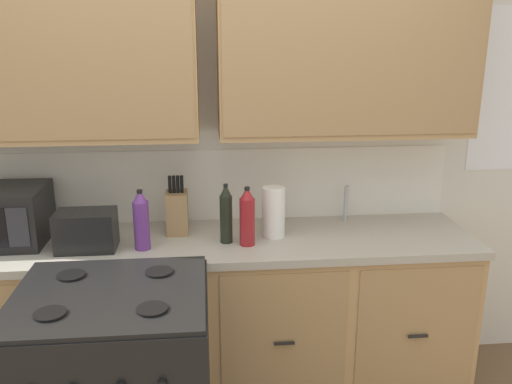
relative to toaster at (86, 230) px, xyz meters
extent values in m
cube|color=silver|center=(0.60, 0.41, 0.22)|extent=(3.86, 0.05, 2.44)
cube|color=white|center=(0.60, 0.38, 0.10)|extent=(2.66, 0.01, 0.40)
cube|color=tan|center=(-0.09, 0.21, 0.88)|extent=(1.28, 0.34, 0.95)
cube|color=#A58052|center=(-0.09, 0.04, 0.88)|extent=(1.25, 0.01, 0.89)
cube|color=tan|center=(1.29, 0.21, 0.88)|extent=(1.28, 0.34, 0.95)
cube|color=#A58052|center=(1.29, 0.04, 0.88)|extent=(1.25, 0.01, 0.89)
cube|color=white|center=(2.28, 0.38, 0.60)|extent=(0.44, 0.01, 0.90)
cube|color=black|center=(0.60, 0.11, -0.95)|extent=(2.61, 0.48, 0.10)
cube|color=tan|center=(0.60, 0.08, -0.52)|extent=(2.66, 0.60, 0.76)
cube|color=#A88354|center=(0.27, -0.22, -0.52)|extent=(0.61, 0.01, 0.70)
cube|color=black|center=(0.27, -0.24, -0.52)|extent=(0.10, 0.01, 0.01)
cube|color=#A88354|center=(0.93, -0.22, -0.52)|extent=(0.61, 0.01, 0.70)
cube|color=black|center=(0.93, -0.24, -0.52)|extent=(0.10, 0.01, 0.01)
cube|color=#A88354|center=(1.60, -0.22, -0.52)|extent=(0.61, 0.01, 0.70)
cube|color=black|center=(1.60, -0.24, -0.52)|extent=(0.10, 0.01, 0.01)
cube|color=#ADA899|center=(0.60, 0.08, -0.12)|extent=(2.69, 0.63, 0.04)
cube|color=#A8AAAF|center=(1.35, 0.11, -0.11)|extent=(0.56, 0.38, 0.02)
cube|color=black|center=(0.19, -0.55, -0.07)|extent=(0.74, 0.65, 0.02)
cylinder|color=black|center=(0.01, -0.71, -0.06)|extent=(0.12, 0.12, 0.01)
cylinder|color=black|center=(0.37, -0.71, -0.06)|extent=(0.12, 0.12, 0.01)
cylinder|color=black|center=(0.01, -0.39, -0.06)|extent=(0.12, 0.12, 0.01)
cylinder|color=black|center=(0.37, -0.39, -0.06)|extent=(0.12, 0.12, 0.01)
cube|color=#28282D|center=(-0.30, -0.05, 0.04)|extent=(0.10, 0.01, 0.19)
cube|color=black|center=(0.00, 0.00, 0.00)|extent=(0.28, 0.18, 0.19)
cube|color=black|center=(-0.05, 0.00, 0.09)|extent=(0.02, 0.13, 0.01)
cube|color=black|center=(0.05, 0.00, 0.09)|extent=(0.02, 0.13, 0.01)
cube|color=#9C794E|center=(0.43, 0.19, 0.01)|extent=(0.11, 0.14, 0.22)
cylinder|color=black|center=(0.40, 0.18, 0.17)|extent=(0.02, 0.02, 0.09)
cylinder|color=black|center=(0.42, 0.18, 0.17)|extent=(0.02, 0.02, 0.09)
cylinder|color=black|center=(0.44, 0.18, 0.17)|extent=(0.02, 0.02, 0.09)
cylinder|color=black|center=(0.46, 0.18, 0.17)|extent=(0.02, 0.02, 0.09)
cylinder|color=#B2B5BA|center=(1.35, 0.29, 0.00)|extent=(0.02, 0.02, 0.20)
cylinder|color=white|center=(0.92, 0.09, 0.03)|extent=(0.12, 0.12, 0.26)
cylinder|color=#663384|center=(0.27, -0.02, 0.02)|extent=(0.08, 0.08, 0.24)
cone|color=#663384|center=(0.27, -0.02, 0.17)|extent=(0.07, 0.07, 0.06)
cylinder|color=black|center=(0.27, -0.02, 0.19)|extent=(0.03, 0.03, 0.02)
cylinder|color=maroon|center=(0.77, -0.02, 0.02)|extent=(0.08, 0.08, 0.24)
cone|color=maroon|center=(0.77, -0.02, 0.17)|extent=(0.07, 0.07, 0.06)
cylinder|color=black|center=(0.77, -0.02, 0.19)|extent=(0.03, 0.03, 0.02)
cylinder|color=black|center=(0.67, 0.03, 0.03)|extent=(0.06, 0.06, 0.24)
cone|color=black|center=(0.67, 0.03, 0.18)|extent=(0.06, 0.06, 0.06)
cylinder|color=black|center=(0.67, 0.03, 0.20)|extent=(0.02, 0.02, 0.02)
camera|label=1|loc=(0.58, -2.49, 0.90)|focal=37.74mm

